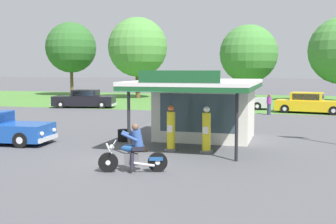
{
  "coord_description": "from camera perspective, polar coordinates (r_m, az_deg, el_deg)",
  "views": [
    {
      "loc": [
        5.68,
        -14.67,
        3.3
      ],
      "look_at": [
        0.42,
        3.65,
        1.4
      ],
      "focal_mm": 45.75,
      "sensor_mm": 36.0,
      "label": 1
    }
  ],
  "objects": [
    {
      "name": "ground_plane",
      "position": [
        16.07,
        -5.06,
        -6.18
      ],
      "size": [
        300.0,
        300.0,
        0.0
      ],
      "primitive_type": "plane",
      "color": "#4C4C51"
    },
    {
      "name": "motorcycle_with_rider",
      "position": [
        13.84,
        -4.54,
        -5.34
      ],
      "size": [
        2.16,
        0.9,
        1.58
      ],
      "color": "black",
      "rests_on": "ground"
    },
    {
      "name": "tree_oak_distant_spare",
      "position": [
        56.24,
        -12.8,
        8.37
      ],
      "size": [
        6.38,
        6.38,
        9.27
      ],
      "color": "brown",
      "rests_on": "ground"
    },
    {
      "name": "parked_car_back_row_left",
      "position": [
        37.87,
        -11.09,
        1.65
      ],
      "size": [
        5.67,
        2.95,
        1.53
      ],
      "color": "black",
      "rests_on": "ground"
    },
    {
      "name": "tree_oak_far_right",
      "position": [
        49.64,
        -4.08,
        8.61
      ],
      "size": [
        6.79,
        6.79,
        9.25
      ],
      "color": "brown",
      "rests_on": "ground"
    },
    {
      "name": "grass_verge_strip",
      "position": [
        45.15,
        8.75,
        1.44
      ],
      "size": [
        120.0,
        24.0,
        0.01
      ],
      "primitive_type": "cube",
      "color": "#477A33",
      "rests_on": "ground"
    },
    {
      "name": "bystander_chatting_near_pumps",
      "position": [
        32.09,
        13.31,
        1.06
      ],
      "size": [
        0.34,
        0.34,
        1.53
      ],
      "color": "#2D3351",
      "rests_on": "ground"
    },
    {
      "name": "gas_pump_offside",
      "position": [
        17.02,
        5.14,
        -2.61
      ],
      "size": [
        0.44,
        0.44,
        1.86
      ],
      "color": "slate",
      "rests_on": "ground"
    },
    {
      "name": "gas_pump_nearside",
      "position": [
        17.35,
        0.4,
        -2.41
      ],
      "size": [
        0.44,
        0.44,
        1.87
      ],
      "color": "slate",
      "rests_on": "ground"
    },
    {
      "name": "parked_car_back_row_centre",
      "position": [
        34.14,
        18.36,
        1.06
      ],
      "size": [
        5.49,
        2.71,
        1.57
      ],
      "color": "gold",
      "rests_on": "ground"
    },
    {
      "name": "tree_oak_left",
      "position": [
        50.52,
        10.74,
        7.54
      ],
      "size": [
        6.68,
        6.68,
        8.45
      ],
      "color": "brown",
      "rests_on": "ground"
    },
    {
      "name": "parked_car_back_row_far_left",
      "position": [
        36.43,
        9.02,
        1.53
      ],
      "size": [
        5.6,
        2.36,
        1.54
      ],
      "color": "#B7B7BC",
      "rests_on": "ground"
    },
    {
      "name": "service_station_kiosk",
      "position": [
        20.14,
        4.81,
        0.95
      ],
      "size": [
        5.04,
        7.21,
        3.26
      ],
      "color": "silver",
      "rests_on": "ground"
    },
    {
      "name": "spare_tire_stack",
      "position": [
        19.83,
        -5.85,
        -3.12
      ],
      "size": [
        0.6,
        0.6,
        0.54
      ],
      "color": "black",
      "rests_on": "ground"
    }
  ]
}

